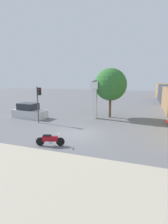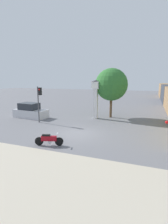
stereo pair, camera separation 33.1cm
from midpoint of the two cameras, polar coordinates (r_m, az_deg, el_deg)
The scene contains 7 objects.
ground_plane at distance 15.36m, azimuth -2.83°, elevation -7.03°, with size 120.00×120.00×0.00m, color slate.
sidewalk_strip at distance 9.60m, azimuth -20.45°, elevation -18.91°, with size 36.00×6.00×0.10m.
motorcycle at distance 12.82m, azimuth -11.74°, elevation -8.87°, with size 1.98×0.78×0.90m.
clock_tower at distance 20.67m, azimuth 3.16°, elevation 6.13°, with size 1.02×1.02×4.58m.
traffic_light at distance 19.20m, azimuth -15.08°, elevation 4.42°, with size 0.50×0.35×3.89m.
street_tree at distance 21.42m, azimuth 8.23°, elevation 8.85°, with size 3.88×3.88×5.96m.
parked_car at distance 22.34m, azimuth -17.85°, elevation 0.10°, with size 4.33×2.13×1.80m.
Camera 1 is at (5.44, -13.57, 4.71)m, focal length 28.00 mm.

